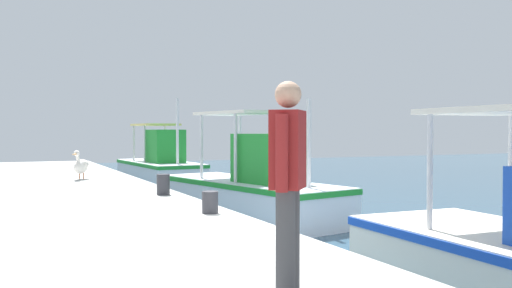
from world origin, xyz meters
TOP-DOWN VIEW (x-y plane):
  - fishing_boat_nearest at (-13.13, 2.07)m, footprint 5.59×2.31m
  - fishing_boat_second at (-4.40, 2.08)m, footprint 6.10×2.94m
  - pelican at (-7.97, -1.55)m, footprint 0.93×0.65m
  - fisherman_standing at (3.97, -1.40)m, footprint 0.48×0.43m
  - mooring_bollard_nearest at (-3.39, -0.45)m, footprint 0.28×0.28m
  - mooring_bollard_second at (-0.50, -0.45)m, footprint 0.27×0.27m

SIDE VIEW (x-z plane):
  - fishing_boat_second at x=-4.40m, z-range -0.72..2.13m
  - fishing_boat_nearest at x=-13.13m, z-range -0.94..2.40m
  - mooring_bollard_second at x=-0.50m, z-range 0.80..1.16m
  - mooring_bollard_nearest at x=-3.39m, z-range 0.80..1.24m
  - pelican at x=-7.97m, z-range 0.79..1.61m
  - fisherman_standing at x=3.97m, z-range 0.89..2.64m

